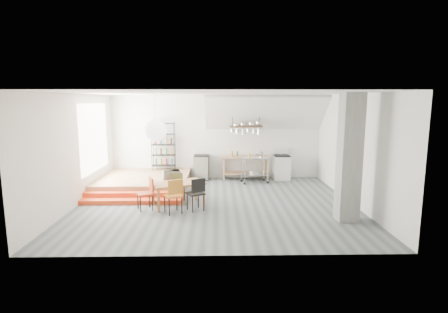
{
  "coord_description": "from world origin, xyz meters",
  "views": [
    {
      "loc": [
        0.04,
        -9.94,
        3.01
      ],
      "look_at": [
        0.25,
        0.8,
        1.27
      ],
      "focal_mm": 28.0,
      "sensor_mm": 36.0,
      "label": 1
    }
  ],
  "objects_px": {
    "dining_table": "(178,185)",
    "rolling_cart": "(255,166)",
    "mini_fridge": "(201,167)",
    "stove": "(282,167)"
  },
  "relations": [
    {
      "from": "dining_table",
      "to": "rolling_cart",
      "type": "xyz_separation_m",
      "value": [
        2.49,
        2.81,
        -0.0
      ]
    },
    {
      "from": "dining_table",
      "to": "rolling_cart",
      "type": "distance_m",
      "value": 3.75
    },
    {
      "from": "dining_table",
      "to": "mini_fridge",
      "type": "xyz_separation_m",
      "value": [
        0.52,
        3.4,
        -0.14
      ]
    },
    {
      "from": "stove",
      "to": "mini_fridge",
      "type": "relative_size",
      "value": 1.25
    },
    {
      "from": "stove",
      "to": "mini_fridge",
      "type": "bearing_deg",
      "value": 179.18
    },
    {
      "from": "dining_table",
      "to": "mini_fridge",
      "type": "height_order",
      "value": "mini_fridge"
    },
    {
      "from": "stove",
      "to": "rolling_cart",
      "type": "bearing_deg",
      "value": -153.44
    },
    {
      "from": "stove",
      "to": "dining_table",
      "type": "distance_m",
      "value": 4.91
    },
    {
      "from": "stove",
      "to": "dining_table",
      "type": "xyz_separation_m",
      "value": [
        -3.59,
        -3.36,
        0.13
      ]
    },
    {
      "from": "rolling_cart",
      "to": "mini_fridge",
      "type": "bearing_deg",
      "value": 152.28
    }
  ]
}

